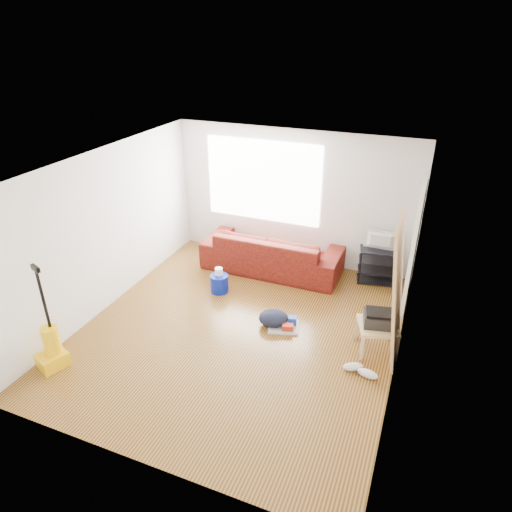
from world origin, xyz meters
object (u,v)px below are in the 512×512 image
at_px(sofa, 272,269).
at_px(cleaning_tray, 284,325).
at_px(backpack, 273,325).
at_px(side_table, 378,329).
at_px(tv_stand, 377,265).
at_px(bucket, 220,291).
at_px(vacuum, 52,348).

bearing_deg(sofa, cleaning_tray, 116.19).
bearing_deg(backpack, side_table, -16.41).
bearing_deg(side_table, tv_stand, 98.93).
relative_size(tv_stand, bucket, 2.22).
height_order(tv_stand, bucket, tv_stand).
relative_size(bucket, vacuum, 0.21).
relative_size(sofa, cleaning_tray, 4.66).
bearing_deg(vacuum, bucket, 84.67).
bearing_deg(cleaning_tray, side_table, -0.26).
relative_size(side_table, cleaning_tray, 1.21).
height_order(sofa, bucket, sofa).
distance_m(cleaning_tray, backpack, 0.18).
bearing_deg(tv_stand, cleaning_tray, -130.08).
bearing_deg(side_table, vacuum, -153.79).
bearing_deg(tv_stand, vacuum, -144.65).
bearing_deg(backpack, tv_stand, 40.94).
xyz_separation_m(sofa, vacuum, (-1.80, -3.58, 0.27)).
bearing_deg(side_table, sofa, 142.70).
relative_size(bucket, backpack, 0.68).
bearing_deg(vacuum, backpack, 59.44).
bearing_deg(vacuum, cleaning_tray, 57.58).
distance_m(side_table, cleaning_tray, 1.38).
distance_m(sofa, cleaning_tray, 1.82).
distance_m(bucket, backpack, 1.33).
bearing_deg(backpack, vacuum, -157.65).
distance_m(backpack, vacuum, 3.12).
relative_size(cleaning_tray, backpack, 1.20).
distance_m(cleaning_tray, vacuum, 3.26).
distance_m(sofa, backpack, 1.76).
height_order(backpack, vacuum, vacuum).
relative_size(side_table, bucket, 2.11).
xyz_separation_m(side_table, vacuum, (-3.95, -1.94, -0.08)).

